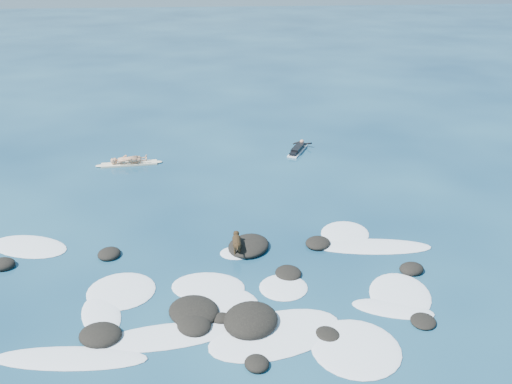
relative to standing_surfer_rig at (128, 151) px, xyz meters
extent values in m
plane|color=#0A2642|center=(3.28, -9.68, -0.68)|extent=(160.00, 160.00, 0.00)
ellipsoid|color=black|center=(-2.96, -8.70, -0.59)|extent=(0.91, 0.84, 0.35)
ellipsoid|color=black|center=(4.51, -12.36, -0.53)|extent=(1.89, 1.98, 0.57)
ellipsoid|color=black|center=(4.51, -13.97, -0.61)|extent=(0.72, 0.77, 0.26)
ellipsoid|color=black|center=(4.78, -8.25, -0.58)|extent=(1.88, 2.03, 0.40)
ellipsoid|color=black|center=(0.26, -8.32, -0.60)|extent=(0.84, 0.91, 0.30)
ellipsoid|color=black|center=(3.73, -12.08, -0.62)|extent=(0.57, 0.51, 0.21)
ellipsoid|color=black|center=(9.09, -12.70, -0.63)|extent=(0.91, 0.95, 0.18)
ellipsoid|color=black|center=(5.13, -8.32, -0.63)|extent=(0.66, 0.62, 0.16)
ellipsoid|color=black|center=(5.86, -9.99, -0.62)|extent=(0.81, 0.91, 0.23)
ellipsoid|color=black|center=(9.66, -10.16, -0.59)|extent=(0.93, 0.85, 0.35)
ellipsoid|color=black|center=(6.44, -13.01, -0.63)|extent=(0.83, 0.88, 0.17)
ellipsoid|color=black|center=(3.00, -11.75, -0.57)|extent=(1.87, 1.93, 0.40)
ellipsoid|color=black|center=(7.12, -8.24, -0.60)|extent=(1.17, 1.21, 0.30)
ellipsoid|color=black|center=(0.63, -12.56, -0.58)|extent=(1.40, 1.33, 0.39)
ellipsoid|color=black|center=(3.01, -12.33, -0.59)|extent=(1.15, 1.27, 0.36)
ellipsoid|color=white|center=(0.49, -11.56, -0.67)|extent=(1.57, 2.26, 0.12)
ellipsoid|color=white|center=(8.90, -11.38, -0.67)|extent=(2.27, 2.70, 0.12)
ellipsoid|color=white|center=(2.27, -12.68, -0.67)|extent=(3.64, 1.47, 0.12)
ellipsoid|color=white|center=(5.62, -10.69, -0.67)|extent=(1.63, 1.65, 0.12)
ellipsoid|color=white|center=(8.89, -8.53, -0.67)|extent=(4.08, 1.51, 0.12)
ellipsoid|color=white|center=(5.11, -12.84, -0.67)|extent=(4.05, 2.91, 0.12)
ellipsoid|color=white|center=(8.47, -12.05, -0.67)|extent=(2.41, 1.57, 0.12)
ellipsoid|color=white|center=(7.04, -13.58, -0.67)|extent=(2.55, 2.65, 0.12)
ellipsoid|color=white|center=(3.41, -10.46, -0.67)|extent=(2.49, 2.06, 0.12)
ellipsoid|color=white|center=(-2.49, -7.46, -0.67)|extent=(3.12, 2.41, 0.12)
ellipsoid|color=white|center=(3.82, -11.40, -0.67)|extent=(2.50, 2.36, 0.12)
ellipsoid|color=white|center=(8.21, -7.54, -0.67)|extent=(2.26, 2.42, 0.12)
ellipsoid|color=white|center=(0.89, -10.42, -0.67)|extent=(2.09, 2.10, 0.12)
ellipsoid|color=white|center=(0.01, -13.30, -0.67)|extent=(3.89, 1.30, 0.12)
ellipsoid|color=white|center=(4.38, -8.54, -0.67)|extent=(1.10, 0.90, 0.12)
cube|color=beige|center=(0.00, 0.00, -0.63)|extent=(2.54, 0.76, 0.08)
ellipsoid|color=beige|center=(1.24, 0.12, -0.63)|extent=(0.53, 0.33, 0.09)
ellipsoid|color=beige|center=(-1.24, -0.12, -0.63)|extent=(0.53, 0.33, 0.09)
imported|color=tan|center=(0.00, 0.00, 0.23)|extent=(0.45, 0.63, 1.63)
cube|color=white|center=(7.94, 1.05, -0.63)|extent=(1.27, 1.99, 0.07)
ellipsoid|color=white|center=(8.38, 1.95, -0.63)|extent=(0.40, 0.50, 0.07)
cube|color=black|center=(7.94, 1.05, -0.49)|extent=(0.86, 1.26, 0.20)
sphere|color=tan|center=(8.25, 1.69, -0.39)|extent=(0.28, 0.28, 0.21)
cylinder|color=black|center=(8.08, 1.92, -0.50)|extent=(0.50, 0.11, 0.23)
cylinder|color=black|center=(8.54, 1.70, -0.50)|extent=(0.39, 0.43, 0.23)
cube|color=black|center=(7.65, 0.44, -0.53)|extent=(0.49, 0.58, 0.13)
cylinder|color=black|center=(4.38, -8.64, -0.21)|extent=(0.27, 0.55, 0.26)
sphere|color=black|center=(4.38, -8.39, -0.21)|extent=(0.28, 0.28, 0.28)
sphere|color=black|center=(4.37, -8.89, -0.21)|extent=(0.26, 0.26, 0.25)
sphere|color=black|center=(4.38, -8.23, -0.12)|extent=(0.20, 0.20, 0.20)
cone|color=black|center=(4.38, -8.12, -0.13)|extent=(0.11, 0.12, 0.10)
cone|color=black|center=(4.33, -8.24, -0.04)|extent=(0.09, 0.07, 0.10)
cone|color=black|center=(4.43, -8.24, -0.04)|extent=(0.09, 0.07, 0.10)
cylinder|color=black|center=(4.31, -8.45, -0.50)|extent=(0.07, 0.07, 0.36)
cylinder|color=black|center=(4.45, -8.45, -0.50)|extent=(0.07, 0.07, 0.36)
cylinder|color=black|center=(4.30, -8.83, -0.50)|extent=(0.07, 0.07, 0.36)
cylinder|color=black|center=(4.44, -8.83, -0.50)|extent=(0.07, 0.07, 0.36)
cylinder|color=black|center=(4.37, -9.01, -0.16)|extent=(0.05, 0.26, 0.16)
camera|label=1|loc=(3.48, -24.74, 8.60)|focal=40.00mm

